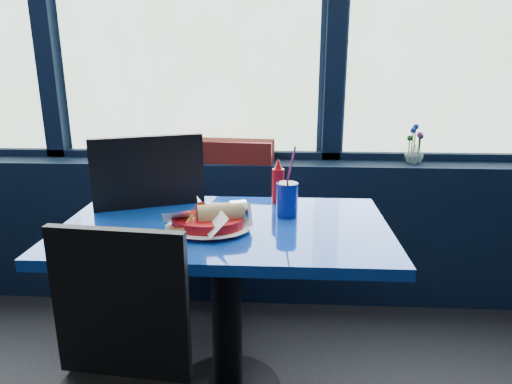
% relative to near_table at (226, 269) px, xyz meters
% --- Properties ---
extents(window_sill, '(5.00, 0.26, 0.80)m').
position_rel_near_table_xyz_m(window_sill, '(-0.30, 0.87, -0.17)').
color(window_sill, black).
rests_on(window_sill, ground).
extents(near_table, '(1.20, 0.70, 0.75)m').
position_rel_near_table_xyz_m(near_table, '(0.00, 0.00, 0.00)').
color(near_table, black).
rests_on(near_table, ground).
extents(chair_near_front, '(0.45, 0.45, 0.91)m').
position_rel_near_table_xyz_m(chair_near_front, '(-0.22, -0.59, -0.05)').
color(chair_near_front, black).
rests_on(chair_near_front, ground).
extents(chair_near_back, '(0.61, 0.61, 1.04)m').
position_rel_near_table_xyz_m(chair_near_back, '(-0.28, 0.32, 0.03)').
color(chair_near_back, black).
rests_on(chair_near_back, ground).
extents(planter_box, '(0.60, 0.20, 0.12)m').
position_rel_near_table_xyz_m(planter_box, '(-0.13, 0.85, 0.29)').
color(planter_box, maroon).
rests_on(planter_box, window_sill).
extents(flower_vase, '(0.12, 0.12, 0.21)m').
position_rel_near_table_xyz_m(flower_vase, '(0.91, 0.85, 0.30)').
color(flower_vase, silver).
rests_on(flower_vase, window_sill).
extents(food_basket, '(0.29, 0.29, 0.10)m').
position_rel_near_table_xyz_m(food_basket, '(-0.05, -0.07, 0.22)').
color(food_basket, '#AF0B0F').
rests_on(food_basket, near_table).
extents(ketchup_bottle, '(0.05, 0.05, 0.19)m').
position_rel_near_table_xyz_m(ketchup_bottle, '(0.19, 0.28, 0.27)').
color(ketchup_bottle, '#AF0B0F').
rests_on(ketchup_bottle, near_table).
extents(soda_cup, '(0.08, 0.08, 0.28)m').
position_rel_near_table_xyz_m(soda_cup, '(0.23, 0.10, 0.25)').
color(soda_cup, navy).
rests_on(soda_cup, near_table).
extents(napkin, '(0.17, 0.17, 0.00)m').
position_rel_near_table_xyz_m(napkin, '(-0.46, -0.16, 0.18)').
color(napkin, white).
rests_on(napkin, near_table).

